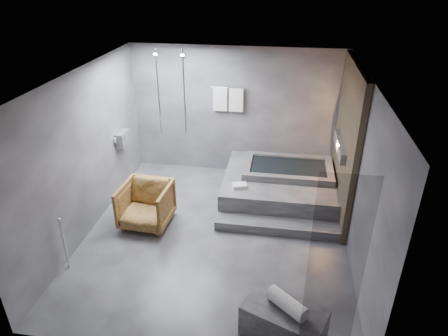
# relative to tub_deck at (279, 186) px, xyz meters

# --- Properties ---
(room) EXTENTS (5.00, 5.04, 2.82)m
(room) POSITION_rel_tub_deck_xyz_m (-0.65, -1.21, 1.48)
(room) COLOR #303033
(room) RESTS_ON ground
(tub_deck) EXTENTS (2.20, 2.00, 0.50)m
(tub_deck) POSITION_rel_tub_deck_xyz_m (0.00, 0.00, 0.00)
(tub_deck) COLOR #353538
(tub_deck) RESTS_ON ground
(tub_step) EXTENTS (2.20, 0.36, 0.18)m
(tub_step) POSITION_rel_tub_deck_xyz_m (0.00, -1.18, -0.16)
(tub_step) COLOR #353538
(tub_step) RESTS_ON ground
(concrete_bench) EXTENTS (1.15, 0.90, 0.46)m
(concrete_bench) POSITION_rel_tub_deck_xyz_m (0.17, -3.43, -0.02)
(concrete_bench) COLOR #323234
(concrete_bench) RESTS_ON ground
(driftwood_chair) EXTENTS (0.91, 0.93, 0.80)m
(driftwood_chair) POSITION_rel_tub_deck_xyz_m (-2.36, -1.31, 0.15)
(driftwood_chair) COLOR #4F3213
(driftwood_chair) RESTS_ON ground
(rolled_towel) EXTENTS (0.54, 0.50, 0.20)m
(rolled_towel) POSITION_rel_tub_deck_xyz_m (0.19, -3.43, 0.31)
(rolled_towel) COLOR white
(rolled_towel) RESTS_ON concrete_bench
(deck_towel) EXTENTS (0.30, 0.26, 0.07)m
(deck_towel) POSITION_rel_tub_deck_xyz_m (-0.74, -0.60, 0.28)
(deck_towel) COLOR silver
(deck_towel) RESTS_ON tub_deck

